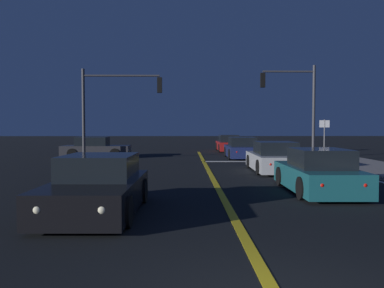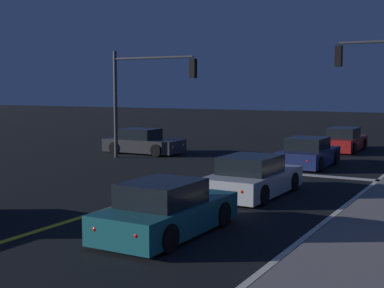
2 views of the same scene
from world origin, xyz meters
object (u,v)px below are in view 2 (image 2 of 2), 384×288
object	(u,v)px
car_side_waiting_silver	(253,178)
car_far_approaching_navy	(309,154)
car_parked_curb_red	(344,141)
car_mid_block_charcoal	(143,143)
car_following_oncoming_teal	(166,211)
traffic_signal_far_left	(144,86)

from	to	relation	value
car_side_waiting_silver	car_far_approaching_navy	xyz separation A→B (m)	(-0.37, 7.46, -0.00)
car_side_waiting_silver	car_parked_curb_red	size ratio (longest dim) A/B	1.01
car_side_waiting_silver	car_mid_block_charcoal	distance (m)	12.70
car_following_oncoming_teal	car_mid_block_charcoal	size ratio (longest dim) A/B	0.98
car_parked_curb_red	car_far_approaching_navy	size ratio (longest dim) A/B	1.06
car_parked_curb_red	car_far_approaching_navy	distance (m)	7.02
traffic_signal_far_left	car_parked_curb_red	bearing A→B (deg)	47.86
car_parked_curb_red	traffic_signal_far_left	distance (m)	11.97
car_following_oncoming_teal	traffic_signal_far_left	world-z (taller)	traffic_signal_far_left
car_following_oncoming_teal	traffic_signal_far_left	size ratio (longest dim) A/B	0.79
car_side_waiting_silver	traffic_signal_far_left	world-z (taller)	traffic_signal_far_left
car_side_waiting_silver	car_parked_curb_red	distance (m)	14.49
car_far_approaching_navy	traffic_signal_far_left	size ratio (longest dim) A/B	0.77
car_following_oncoming_teal	car_parked_curb_red	size ratio (longest dim) A/B	0.97
car_parked_curb_red	car_far_approaching_navy	bearing A→B (deg)	-89.39
car_following_oncoming_teal	car_parked_curb_red	bearing A→B (deg)	92.45
car_side_waiting_silver	car_far_approaching_navy	distance (m)	7.47
car_following_oncoming_teal	car_side_waiting_silver	bearing A→B (deg)	91.65
car_far_approaching_navy	car_mid_block_charcoal	bearing A→B (deg)	176.43
car_side_waiting_silver	car_mid_block_charcoal	size ratio (longest dim) A/B	1.03
traffic_signal_far_left	car_far_approaching_navy	bearing A→B (deg)	11.22
car_parked_curb_red	traffic_signal_far_left	world-z (taller)	traffic_signal_far_left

